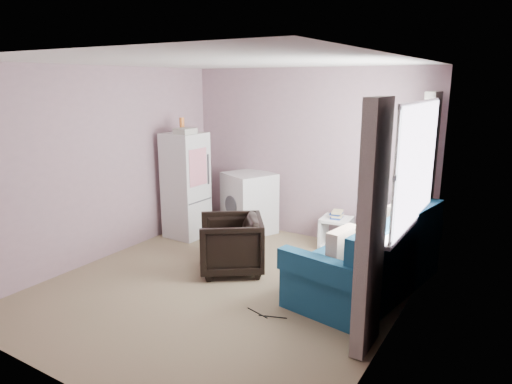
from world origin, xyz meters
TOP-DOWN VIEW (x-y plane):
  - room at (0.02, 0.01)m, footprint 3.84×4.24m
  - armchair at (-0.19, 0.39)m, footprint 1.01×1.02m
  - fridge at (-1.52, 1.15)m, footprint 0.57×0.56m
  - washing_machine at (-0.81, 1.80)m, footprint 0.87×0.87m
  - side_table at (0.63, 1.81)m, footprint 0.44×0.44m
  - sofa at (1.46, 0.78)m, footprint 1.27×2.20m
  - window_dressing at (1.78, 0.70)m, footprint 0.17×2.62m
  - floor_cables at (0.74, -0.35)m, footprint 0.45×0.11m

SIDE VIEW (x-z plane):
  - floor_cables at x=0.74m, z-range 0.00..0.01m
  - side_table at x=0.63m, z-range -0.02..0.54m
  - sofa at x=1.46m, z-range -0.12..0.80m
  - armchair at x=-0.19m, z-range 0.00..0.77m
  - washing_machine at x=-0.81m, z-range 0.02..0.96m
  - fridge at x=-1.52m, z-range -0.10..1.69m
  - window_dressing at x=1.78m, z-range 0.02..2.20m
  - room at x=0.02m, z-range -0.02..2.52m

